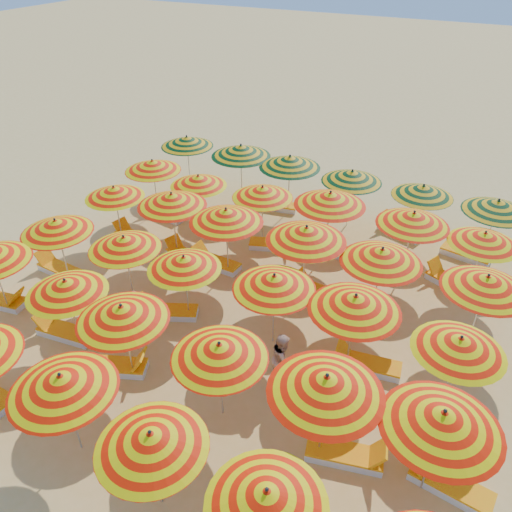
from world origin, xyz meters
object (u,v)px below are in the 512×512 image
lounger_21 (399,230)px  lounger_15 (319,292)px  umbrella_4 (267,497)px  umbrella_11 (442,420)px  lounger_9 (60,269)px  lounger_10 (168,311)px  lounger_11 (367,364)px  umbrella_29 (484,238)px  lounger_4 (1,300)px  umbrella_28 (413,219)px  lounger_7 (346,455)px  umbrella_24 (153,166)px  umbrella_2 (62,383)px  umbrella_7 (66,287)px  umbrella_16 (355,303)px  umbrella_3 (151,440)px  umbrella_9 (219,351)px  lounger_14 (216,262)px  beachgoer_a (136,310)px  umbrella_19 (172,200)px  umbrella_17 (460,344)px  lounger_19 (451,282)px  lounger_17 (274,244)px  umbrella_20 (226,216)px  lounger_20 (276,205)px  umbrella_13 (124,243)px  lounger_18 (341,252)px  umbrella_15 (274,282)px  lounger_13 (186,257)px  umbrella_14 (184,263)px  lounger_5 (65,332)px  umbrella_21 (306,234)px  umbrella_10 (326,384)px  umbrella_34 (423,191)px  umbrella_18 (114,192)px  umbrella_32 (290,162)px  umbrella_30 (187,141)px  lounger_16 (165,213)px  umbrella_23 (486,283)px  umbrella_12 (56,226)px  umbrella_26 (262,192)px  umbrella_33 (352,176)px

lounger_21 → lounger_15: bearing=92.8°
umbrella_4 → umbrella_11: bearing=49.4°
umbrella_4 → lounger_9: (-10.31, 5.17, -1.85)m
lounger_10 → lounger_11: 6.06m
umbrella_29 → lounger_4: 15.11m
umbrella_28 → lounger_7: size_ratio=1.60×
lounger_11 → umbrella_24: bearing=-32.2°
umbrella_2 → umbrella_28: size_ratio=1.01×
umbrella_7 → umbrella_16: 7.52m
umbrella_3 → umbrella_9: umbrella_9 is taller
lounger_14 → beachgoer_a: size_ratio=1.30×
umbrella_19 → lounger_21: bearing=36.6°
umbrella_11 → umbrella_17: umbrella_11 is taller
umbrella_28 → umbrella_7: bearing=-134.8°
lounger_11 → umbrella_2: bearing=38.3°
lounger_4 → lounger_19: size_ratio=0.99×
umbrella_7 → lounger_17: umbrella_7 is taller
lounger_4 → umbrella_20: bearing=30.6°
lounger_14 → lounger_20: same height
umbrella_24 → lounger_20: bearing=30.1°
lounger_14 → umbrella_16: bearing=159.6°
umbrella_13 → umbrella_4: bearing=-35.9°
lounger_18 → lounger_4: bearing=46.5°
lounger_9 → lounger_18: bearing=-142.7°
umbrella_15 → lounger_13: umbrella_15 is taller
umbrella_14 → lounger_21: umbrella_14 is taller
umbrella_11 → umbrella_19: umbrella_19 is taller
umbrella_2 → lounger_21: bearing=71.5°
umbrella_7 → umbrella_17: (9.59, 2.40, -0.01)m
lounger_5 → umbrella_21: bearing=-144.2°
umbrella_10 → umbrella_29: size_ratio=1.21×
umbrella_11 → umbrella_21: umbrella_21 is taller
lounger_10 → umbrella_34: bearing=-150.2°
umbrella_18 → lounger_13: bearing=-2.1°
lounger_20 → lounger_4: bearing=53.4°
umbrella_24 → lounger_11: 11.40m
umbrella_17 → umbrella_32: bearing=135.2°
umbrella_17 → lounger_9: 12.81m
umbrella_30 → lounger_16: bearing=-77.3°
umbrella_7 → lounger_21: bearing=56.5°
umbrella_23 → lounger_11: bearing=-136.1°
umbrella_3 → umbrella_17: size_ratio=1.04×
umbrella_13 → umbrella_21: umbrella_21 is taller
umbrella_15 → lounger_13: (-4.49, 2.35, -1.95)m
umbrella_12 → umbrella_32: size_ratio=0.78×
umbrella_26 → lounger_17: (0.60, -0.23, -1.89)m
umbrella_13 → umbrella_24: umbrella_24 is taller
umbrella_18 → umbrella_33: umbrella_33 is taller
lounger_4 → lounger_19: bearing=21.0°
umbrella_23 → lounger_7: umbrella_23 is taller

